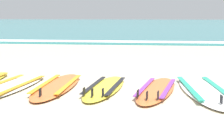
% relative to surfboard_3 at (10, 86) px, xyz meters
% --- Properties ---
extents(ground_plane, '(80.00, 80.00, 0.00)m').
position_rel_surfboard_3_xyz_m(ground_plane, '(1.86, 0.50, -0.04)').
color(ground_plane, '#C1B599').
extents(sea, '(80.00, 60.00, 0.10)m').
position_rel_surfboard_3_xyz_m(sea, '(1.86, 38.16, 0.01)').
color(sea, teal).
rests_on(sea, ground).
extents(wave_foam_strip, '(80.00, 0.93, 0.11)m').
position_rel_surfboard_3_xyz_m(wave_foam_strip, '(1.86, 8.62, 0.02)').
color(wave_foam_strip, white).
rests_on(wave_foam_strip, ground).
extents(surfboard_3, '(0.83, 2.39, 0.18)m').
position_rel_surfboard_3_xyz_m(surfboard_3, '(0.00, 0.00, 0.00)').
color(surfboard_3, white).
rests_on(surfboard_3, ground).
extents(surfboard_4, '(0.56, 2.22, 0.18)m').
position_rel_surfboard_3_xyz_m(surfboard_4, '(0.76, 0.15, -0.00)').
color(surfboard_4, orange).
rests_on(surfboard_4, ground).
extents(surfboard_5, '(0.68, 2.04, 0.18)m').
position_rel_surfboard_3_xyz_m(surfboard_5, '(1.56, 0.11, 0.00)').
color(surfboard_5, yellow).
rests_on(surfboard_5, ground).
extents(surfboard_6, '(0.86, 2.10, 0.18)m').
position_rel_surfboard_3_xyz_m(surfboard_6, '(2.39, 0.05, 0.00)').
color(surfboard_6, orange).
rests_on(surfboard_6, ground).
extents(surfboard_7, '(0.85, 2.55, 0.18)m').
position_rel_surfboard_3_xyz_m(surfboard_7, '(3.11, 0.13, -0.00)').
color(surfboard_7, white).
rests_on(surfboard_7, ground).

